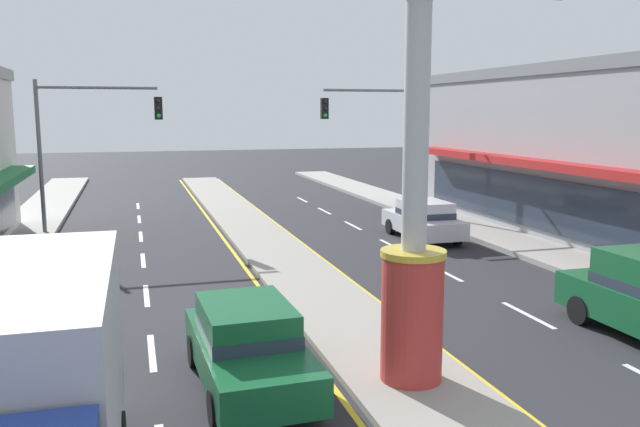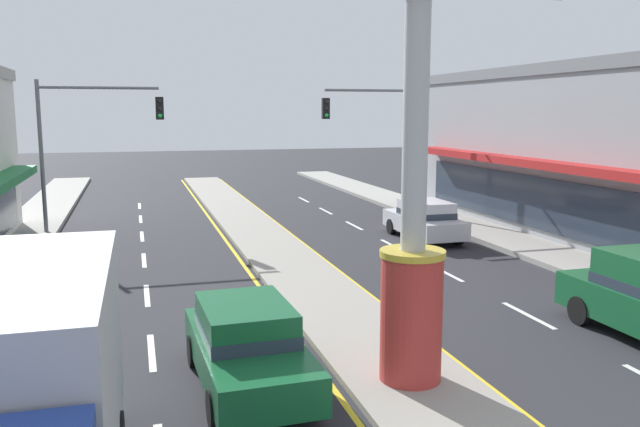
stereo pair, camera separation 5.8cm
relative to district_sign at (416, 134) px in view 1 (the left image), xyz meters
The scene contains 10 objects.
median_strip 12.68m from the district_sign, 90.00° to the left, with size 2.40×52.00×0.14m, color gray.
sidewalk_right 14.10m from the district_sign, 47.46° to the left, with size 2.46×60.00×0.18m, color #9E9B93.
lane_markings 11.45m from the district_sign, 90.00° to the left, with size 9.14×52.00×0.01m.
district_sign is the anchor object (origin of this frame).
storefront_right 18.35m from the district_sign, 38.68° to the left, with size 9.27×20.62×6.77m.
traffic_light_left_side 18.56m from the district_sign, 110.30° to the left, with size 4.86×0.46×6.20m.
traffic_light_right_side 18.80m from the district_sign, 69.97° to the left, with size 4.86×0.46×6.20m.
box_truck_far_right_lane 7.45m from the district_sign, 153.36° to the right, with size 2.29×6.92×3.12m.
sedan_near_left_lane 4.82m from the district_sign, 163.87° to the left, with size 1.95×4.36×1.53m.
sedan_mid_left_lane 14.51m from the district_sign, 63.95° to the left, with size 1.84×4.30×1.53m.
Camera 1 is at (-4.74, -4.21, 4.98)m, focal length 36.52 mm.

